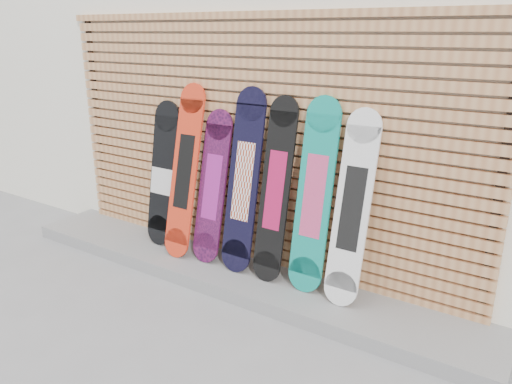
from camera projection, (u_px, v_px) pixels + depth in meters
ground at (196, 319)px, 3.89m from camera, size 80.00×80.00×0.00m
building at (416, 61)px, 5.85m from camera, size 12.00×5.00×3.60m
concrete_step at (232, 273)px, 4.49m from camera, size 4.60×0.70×0.12m
slat_wall at (250, 143)px, 4.37m from camera, size 4.26×0.08×2.29m
snowboard_0 at (163, 175)px, 4.83m from camera, size 0.30×0.28×1.40m
snowboard_1 at (185, 172)px, 4.58m from camera, size 0.28×0.40×1.58m
snowboard_2 at (212, 187)px, 4.48m from camera, size 0.28×0.33×1.37m
snowboard_3 at (244, 181)px, 4.27m from camera, size 0.29×0.34×1.59m
snowboard_4 at (275, 190)px, 4.11m from camera, size 0.26×0.33×1.54m
snowboard_5 at (314, 196)px, 3.93m from camera, size 0.29×0.31×1.56m
snowboard_6 at (352, 209)px, 3.75m from camera, size 0.27×0.35×1.49m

